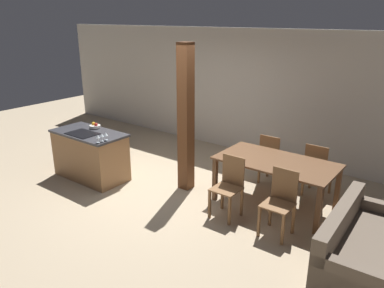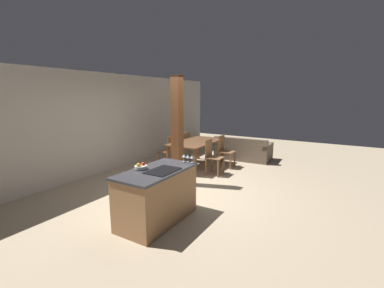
# 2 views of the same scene
# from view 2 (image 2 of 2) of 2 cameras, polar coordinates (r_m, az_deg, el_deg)

# --- Properties ---
(ground_plane) EXTENTS (16.00, 16.00, 0.00)m
(ground_plane) POSITION_cam_2_polar(r_m,az_deg,el_deg) (5.83, -1.33, -10.37)
(ground_plane) COLOR tan
(wall_back) EXTENTS (11.20, 0.08, 2.70)m
(wall_back) POSITION_cam_2_polar(r_m,az_deg,el_deg) (7.33, -20.14, 4.23)
(wall_back) COLOR beige
(wall_back) RESTS_ON ground_plane
(kitchen_island) EXTENTS (1.44, 0.75, 0.91)m
(kitchen_island) POSITION_cam_2_polar(r_m,az_deg,el_deg) (4.42, -7.77, -11.26)
(kitchen_island) COLOR #9E7047
(kitchen_island) RESTS_ON ground_plane
(fruit_bowl) EXTENTS (0.21, 0.21, 0.11)m
(fruit_bowl) POSITION_cam_2_polar(r_m,az_deg,el_deg) (4.33, -11.30, -4.93)
(fruit_bowl) COLOR silver
(fruit_bowl) RESTS_ON kitchen_island
(wine_glass_near) EXTENTS (0.07, 0.07, 0.14)m
(wine_glass_near) POSITION_cam_2_polar(r_m,az_deg,el_deg) (4.59, 0.00, -2.94)
(wine_glass_near) COLOR silver
(wine_glass_near) RESTS_ON kitchen_island
(wine_glass_middle) EXTENTS (0.07, 0.07, 0.14)m
(wine_glass_middle) POSITION_cam_2_polar(r_m,az_deg,el_deg) (4.64, -0.91, -2.81)
(wine_glass_middle) COLOR silver
(wine_glass_middle) RESTS_ON kitchen_island
(wine_glass_far) EXTENTS (0.07, 0.07, 0.14)m
(wine_glass_far) POSITION_cam_2_polar(r_m,az_deg,el_deg) (4.68, -1.80, -2.68)
(wine_glass_far) COLOR silver
(wine_glass_far) RESTS_ON kitchen_island
(dining_table) EXTENTS (1.86, 1.00, 0.77)m
(dining_table) POSITION_cam_2_polar(r_m,az_deg,el_deg) (7.55, 1.05, -0.11)
(dining_table) COLOR brown
(dining_table) RESTS_ON ground_plane
(dining_chair_near_left) EXTENTS (0.40, 0.40, 0.94)m
(dining_chair_near_left) POSITION_cam_2_polar(r_m,az_deg,el_deg) (6.89, 4.58, -2.71)
(dining_chair_near_left) COLOR brown
(dining_chair_near_left) RESTS_ON ground_plane
(dining_chair_near_right) EXTENTS (0.40, 0.40, 0.94)m
(dining_chair_near_right) POSITION_cam_2_polar(r_m,az_deg,el_deg) (7.64, 7.34, -1.43)
(dining_chair_near_right) COLOR brown
(dining_chair_near_right) RESTS_ON ground_plane
(dining_chair_far_left) EXTENTS (0.40, 0.40, 0.94)m
(dining_chair_far_left) POSITION_cam_2_polar(r_m,az_deg,el_deg) (7.62, -5.25, -1.41)
(dining_chair_far_left) COLOR brown
(dining_chair_far_left) RESTS_ON ground_plane
(dining_chair_far_right) EXTENTS (0.40, 0.40, 0.94)m
(dining_chair_far_right) POSITION_cam_2_polar(r_m,az_deg,el_deg) (8.30, -1.88, -0.36)
(dining_chair_far_right) COLOR brown
(dining_chair_far_right) RESTS_ON ground_plane
(couch) EXTENTS (1.00, 1.79, 0.75)m
(couch) POSITION_cam_2_polar(r_m,az_deg,el_deg) (8.75, 11.26, -1.58)
(couch) COLOR brown
(couch) RESTS_ON ground_plane
(timber_post) EXTENTS (0.21, 0.21, 2.54)m
(timber_post) POSITION_cam_2_polar(r_m,az_deg,el_deg) (5.97, -3.29, 2.77)
(timber_post) COLOR brown
(timber_post) RESTS_ON ground_plane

